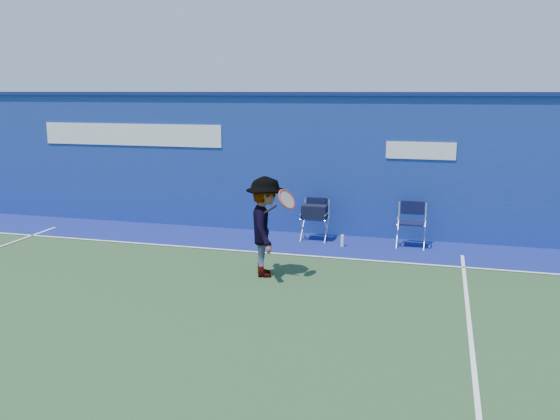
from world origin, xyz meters
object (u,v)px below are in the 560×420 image
(directors_chair_right, at_px, (411,233))
(tennis_player, at_px, (265,227))
(water_bottle, at_px, (342,241))
(directors_chair_left, at_px, (315,223))

(directors_chair_right, bearing_deg, tennis_player, -131.49)
(tennis_player, bearing_deg, water_bottle, 66.57)
(directors_chair_left, xyz_separation_m, tennis_player, (-0.30, -2.61, 0.48))
(water_bottle, bearing_deg, directors_chair_right, 15.83)
(directors_chair_right, relative_size, tennis_player, 0.53)
(directors_chair_right, distance_m, tennis_player, 3.51)
(directors_chair_left, height_order, tennis_player, tennis_player)
(directors_chair_left, bearing_deg, directors_chair_right, -0.60)
(water_bottle, bearing_deg, tennis_player, -113.43)
(directors_chair_left, relative_size, water_bottle, 3.58)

